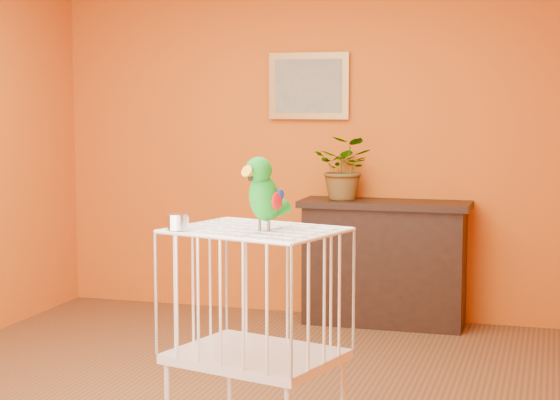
% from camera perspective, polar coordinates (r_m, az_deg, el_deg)
% --- Properties ---
extents(room_shell, '(4.50, 4.50, 4.50)m').
position_cam_1_polar(room_shell, '(4.99, -4.75, 5.41)').
color(room_shell, '#C85712').
rests_on(room_shell, ground).
extents(console_cabinet, '(1.23, 0.44, 0.91)m').
position_cam_1_polar(console_cabinet, '(6.89, 6.36, -3.83)').
color(console_cabinet, black).
rests_on(console_cabinet, ground).
extents(potted_plant, '(0.46, 0.51, 0.36)m').
position_cam_1_polar(potted_plant, '(6.91, 4.07, 1.56)').
color(potted_plant, '#26722D').
rests_on(potted_plant, console_cabinet).
extents(framed_picture, '(0.62, 0.04, 0.50)m').
position_cam_1_polar(framed_picture, '(7.10, 1.76, 6.96)').
color(framed_picture, '#B1813F').
rests_on(framed_picture, room_shell).
extents(birdcage, '(0.82, 0.70, 1.08)m').
position_cam_1_polar(birdcage, '(4.22, -1.48, -8.78)').
color(birdcage, white).
rests_on(birdcage, ground).
extents(feed_cup, '(0.10, 0.10, 0.07)m').
position_cam_1_polar(feed_cup, '(4.09, -6.26, -1.33)').
color(feed_cup, silver).
rests_on(feed_cup, birdcage).
extents(parrot, '(0.19, 0.29, 0.33)m').
position_cam_1_polar(parrot, '(4.07, -0.99, 0.46)').
color(parrot, '#59544C').
rests_on(parrot, birdcage).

